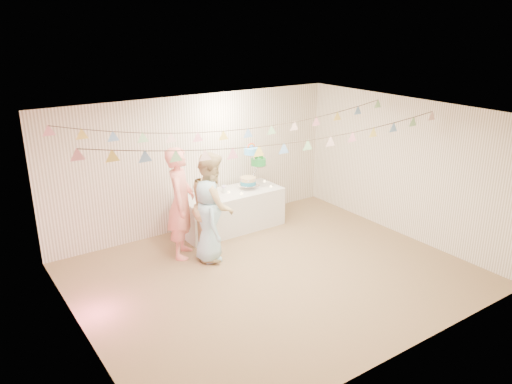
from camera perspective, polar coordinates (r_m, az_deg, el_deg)
floor at (r=8.19m, az=2.04°, el=-9.42°), size 6.00×6.00×0.00m
ceiling at (r=7.30m, az=2.28°, el=8.77°), size 6.00×6.00×0.00m
back_wall at (r=9.67m, az=-6.70°, el=3.36°), size 6.00×6.00×0.00m
front_wall at (r=6.00m, az=16.63°, el=-7.60°), size 6.00×6.00×0.00m
left_wall at (r=6.46m, az=-19.90°, el=-5.98°), size 5.00×5.00×0.00m
right_wall at (r=9.66m, az=16.63°, el=2.65°), size 5.00×5.00×0.00m
table at (r=9.74m, az=-2.84°, el=-2.12°), size 2.02×0.81×0.76m
cake_stand at (r=9.81m, az=-0.34°, el=2.92°), size 0.75×0.44×0.84m
cake_bottom at (r=9.78m, az=-0.86°, el=0.83°), size 0.31×0.31×0.15m
cake_middle at (r=10.00m, az=0.23°, el=2.86°), size 0.27×0.27×0.22m
cake_top_tier at (r=9.70m, az=-0.53°, el=4.00°), size 0.25×0.25×0.19m
platter at (r=9.34m, az=-5.31°, el=-0.67°), size 0.34×0.34×0.02m
posy at (r=9.57m, az=-3.65°, el=0.32°), size 0.13×0.13×0.15m
person_adult_a at (r=8.54m, az=-8.58°, el=-1.24°), size 0.79×0.84×1.94m
person_adult_b at (r=8.50m, az=-5.02°, el=-1.52°), size 1.02×1.11×1.85m
person_child at (r=8.41m, az=-5.50°, el=-3.30°), size 0.60×0.78×1.43m
bunting_back at (r=8.24m, az=-2.35°, el=8.21°), size 5.60×1.10×0.40m
bunting_front at (r=7.21m, az=3.21°, el=6.34°), size 5.60×0.90×0.36m
tealight_0 at (r=9.11m, az=-6.66°, el=-1.12°), size 0.04×0.04×0.03m
tealight_1 at (r=9.59m, az=-5.22°, el=-0.03°), size 0.04×0.04×0.03m
tealight_2 at (r=9.48m, az=-1.67°, el=-0.18°), size 0.04×0.04×0.03m
tealight_3 at (r=9.96m, az=-1.83°, el=0.79°), size 0.04×0.04×0.03m
tealight_4 at (r=9.90m, az=1.71°, el=0.67°), size 0.04×0.04×0.03m
tealight_5 at (r=10.20m, az=0.98°, el=1.24°), size 0.04×0.04×0.03m
tealight_6 at (r=9.56m, az=-3.13°, el=-0.03°), size 0.04×0.04×0.03m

